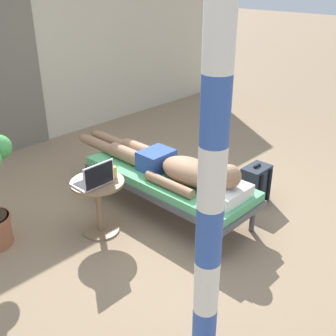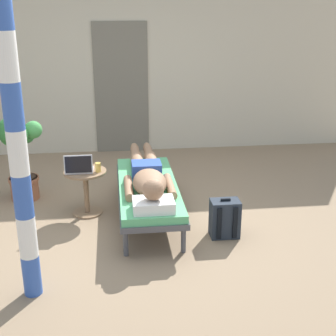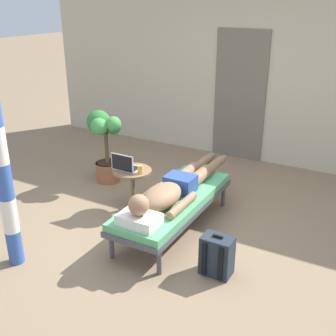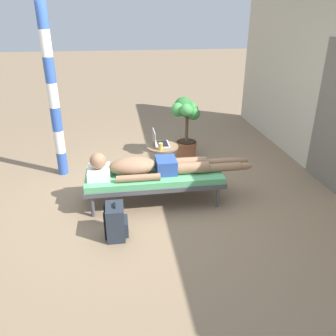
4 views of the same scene
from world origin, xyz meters
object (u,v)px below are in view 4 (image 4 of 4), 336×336
at_px(backpack, 116,222).
at_px(potted_plant, 186,121).
at_px(lounge_chair, 154,178).
at_px(drink_glass, 161,146).
at_px(side_table, 162,156).
at_px(person_reclining, 152,166).
at_px(laptop, 158,141).
at_px(porch_post, 53,95).

bearing_deg(backpack, potted_plant, 151.08).
bearing_deg(potted_plant, lounge_chair, -25.83).
xyz_separation_m(drink_glass, backpack, (1.30, -0.68, -0.38)).
xyz_separation_m(drink_glass, potted_plant, (-0.96, 0.56, 0.08)).
bearing_deg(side_table, backpack, -26.68).
height_order(lounge_chair, side_table, side_table).
xyz_separation_m(person_reclining, laptop, (-0.75, 0.19, 0.07)).
bearing_deg(side_table, drink_glass, -16.88).
height_order(drink_glass, potted_plant, potted_plant).
relative_size(drink_glass, porch_post, 0.04).
relative_size(lounge_chair, person_reclining, 0.84).
distance_m(side_table, drink_glass, 0.27).
bearing_deg(lounge_chair, laptop, 168.27).
relative_size(laptop, potted_plant, 0.29).
bearing_deg(laptop, side_table, 40.52).
relative_size(side_table, porch_post, 0.21).
distance_m(person_reclining, potted_plant, 1.68).
xyz_separation_m(laptop, porch_post, (-0.33, -1.49, 0.67)).
bearing_deg(backpack, porch_post, -156.07).
xyz_separation_m(backpack, potted_plant, (-2.25, 1.25, 0.46)).
xyz_separation_m(lounge_chair, side_table, (-0.69, 0.21, 0.01)).
bearing_deg(person_reclining, porch_post, -129.59).
height_order(laptop, porch_post, porch_post).
relative_size(person_reclining, porch_post, 0.87).
relative_size(potted_plant, porch_post, 0.42).
height_order(side_table, porch_post, porch_post).
height_order(drink_glass, porch_post, porch_post).
bearing_deg(porch_post, side_table, 75.85).
bearing_deg(backpack, person_reclining, 147.02).
height_order(person_reclining, porch_post, porch_post).
distance_m(backpack, potted_plant, 2.62).
bearing_deg(drink_glass, person_reclining, -19.44).
relative_size(lounge_chair, potted_plant, 1.73).
bearing_deg(person_reclining, lounge_chair, 90.00).
relative_size(side_table, drink_glass, 5.01).
distance_m(laptop, potted_plant, 0.94).
distance_m(side_table, laptop, 0.24).
height_order(potted_plant, porch_post, porch_post).
bearing_deg(laptop, drink_glass, 1.57).
height_order(laptop, potted_plant, potted_plant).
distance_m(laptop, drink_glass, 0.21).
height_order(lounge_chair, potted_plant, potted_plant).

